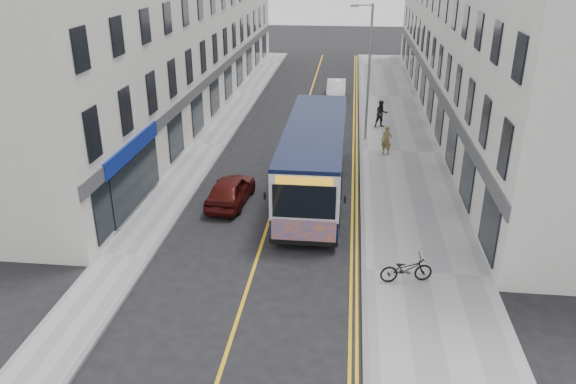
% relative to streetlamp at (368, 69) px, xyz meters
% --- Properties ---
extents(ground, '(140.00, 140.00, 0.00)m').
position_rel_streetlamp_xyz_m(ground, '(-4.17, -14.00, -4.38)').
color(ground, black).
rests_on(ground, ground).
extents(pavement_east, '(4.50, 64.00, 0.12)m').
position_rel_streetlamp_xyz_m(pavement_east, '(2.08, -2.00, -4.32)').
color(pavement_east, '#969699').
rests_on(pavement_east, ground).
extents(pavement_west, '(2.00, 64.00, 0.12)m').
position_rel_streetlamp_xyz_m(pavement_west, '(-9.17, -2.00, -4.32)').
color(pavement_west, '#969699').
rests_on(pavement_west, ground).
extents(kerb_east, '(0.18, 64.00, 0.13)m').
position_rel_streetlamp_xyz_m(kerb_east, '(-0.17, -2.00, -4.32)').
color(kerb_east, slate).
rests_on(kerb_east, ground).
extents(kerb_west, '(0.18, 64.00, 0.13)m').
position_rel_streetlamp_xyz_m(kerb_west, '(-8.17, -2.00, -4.32)').
color(kerb_west, slate).
rests_on(kerb_west, ground).
extents(road_centre_line, '(0.12, 64.00, 0.01)m').
position_rel_streetlamp_xyz_m(road_centre_line, '(-4.17, -2.00, -4.38)').
color(road_centre_line, gold).
rests_on(road_centre_line, ground).
extents(road_dbl_yellow_inner, '(0.10, 64.00, 0.01)m').
position_rel_streetlamp_xyz_m(road_dbl_yellow_inner, '(-0.62, -2.00, -4.38)').
color(road_dbl_yellow_inner, gold).
rests_on(road_dbl_yellow_inner, ground).
extents(road_dbl_yellow_outer, '(0.10, 64.00, 0.01)m').
position_rel_streetlamp_xyz_m(road_dbl_yellow_outer, '(-0.42, -2.00, -4.38)').
color(road_dbl_yellow_outer, gold).
rests_on(road_dbl_yellow_outer, ground).
extents(terrace_east, '(6.00, 46.00, 13.00)m').
position_rel_streetlamp_xyz_m(terrace_east, '(7.33, 7.00, 2.12)').
color(terrace_east, silver).
rests_on(terrace_east, ground).
extents(terrace_west, '(6.00, 46.00, 13.00)m').
position_rel_streetlamp_xyz_m(terrace_west, '(-13.17, 7.00, 2.12)').
color(terrace_west, silver).
rests_on(terrace_west, ground).
extents(streetlamp, '(1.32, 0.18, 8.00)m').
position_rel_streetlamp_xyz_m(streetlamp, '(0.00, 0.00, 0.00)').
color(streetlamp, gray).
rests_on(streetlamp, ground).
extents(city_bus, '(2.71, 11.60, 3.37)m').
position_rel_streetlamp_xyz_m(city_bus, '(-2.47, -8.30, -2.54)').
color(city_bus, black).
rests_on(city_bus, ground).
extents(bicycle, '(1.93, 1.02, 0.97)m').
position_rel_streetlamp_xyz_m(bicycle, '(1.25, -15.87, -3.78)').
color(bicycle, black).
rests_on(bicycle, pavement_east).
extents(pedestrian_near, '(0.70, 0.58, 1.64)m').
position_rel_streetlamp_xyz_m(pedestrian_near, '(1.19, -2.64, -3.44)').
color(pedestrian_near, olive).
rests_on(pedestrian_near, pavement_east).
extents(pedestrian_far, '(1.00, 0.87, 1.74)m').
position_rel_streetlamp_xyz_m(pedestrian_far, '(1.11, 2.70, -3.39)').
color(pedestrian_far, black).
rests_on(pedestrian_far, pavement_east).
extents(car_white, '(1.51, 4.15, 1.36)m').
position_rel_streetlamp_xyz_m(car_white, '(-2.06, 10.72, -3.70)').
color(car_white, silver).
rests_on(car_white, ground).
extents(car_maroon, '(1.90, 4.04, 1.34)m').
position_rel_streetlamp_xyz_m(car_maroon, '(-6.17, -9.88, -3.71)').
color(car_maroon, '#460E0B').
rests_on(car_maroon, ground).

